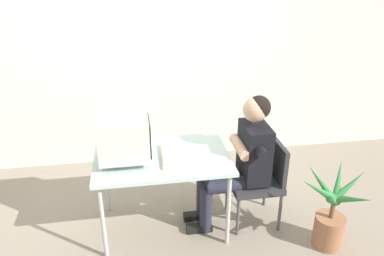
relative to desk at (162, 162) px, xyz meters
name	(u,v)px	position (x,y,z in m)	size (l,w,h in m)	color
ground_plane	(165,225)	(0.00, 0.00, -0.69)	(12.00, 12.00, 0.00)	gray
wall_back	(175,37)	(0.30, 1.40, 0.81)	(8.00, 0.10, 3.00)	silver
desk	(162,162)	(0.00, 0.00, 0.00)	(1.17, 0.78, 0.75)	#B7B7BC
crt_monitor	(124,138)	(-0.31, -0.04, 0.28)	(0.42, 0.36, 0.40)	silver
keyboard	(169,155)	(0.06, -0.02, 0.07)	(0.15, 0.45, 0.03)	beige
office_chair	(261,177)	(0.90, -0.04, -0.22)	(0.46, 0.46, 0.81)	#4C4C51
person_seated	(242,157)	(0.71, -0.04, 0.01)	(0.74, 0.57, 1.27)	black
potted_plant	(331,214)	(1.39, -0.49, -0.37)	(0.59, 0.53, 0.77)	#9E6647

